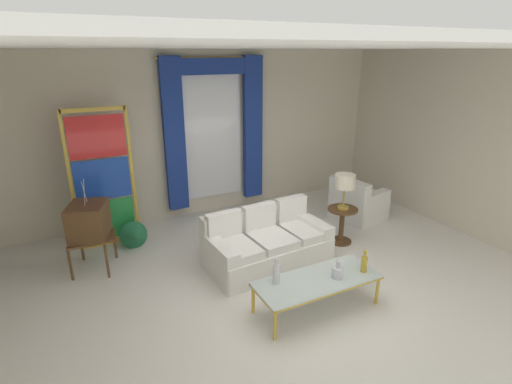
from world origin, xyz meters
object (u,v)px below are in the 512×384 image
(bottle_blue_decanter, at_px, (338,271))
(vintage_tv, at_px, (89,222))
(couch_white_long, at_px, (265,243))
(stained_glass_divider, at_px, (103,182))
(coffee_table, at_px, (317,281))
(round_side_table, at_px, (342,222))
(bottle_crystal_tall, at_px, (364,263))
(peacock_figurine, at_px, (135,237))
(table_lamp_brass, at_px, (345,183))
(bottle_amber_squat, at_px, (276,273))
(armchair_white, at_px, (357,204))

(bottle_blue_decanter, bearing_deg, vintage_tv, 138.00)
(couch_white_long, relative_size, stained_glass_divider, 0.83)
(couch_white_long, height_order, coffee_table, couch_white_long)
(vintage_tv, height_order, stained_glass_divider, stained_glass_divider)
(vintage_tv, distance_m, stained_glass_divider, 0.85)
(stained_glass_divider, bearing_deg, vintage_tv, -113.31)
(round_side_table, bearing_deg, bottle_crystal_tall, -119.18)
(peacock_figurine, height_order, round_side_table, round_side_table)
(bottle_crystal_tall, xyz_separation_m, table_lamp_brass, (0.78, 1.40, 0.50))
(bottle_blue_decanter, distance_m, peacock_figurine, 3.25)
(bottle_blue_decanter, height_order, stained_glass_divider, stained_glass_divider)
(bottle_crystal_tall, bearing_deg, table_lamp_brass, 60.82)
(bottle_amber_squat, bearing_deg, table_lamp_brass, 31.38)
(couch_white_long, xyz_separation_m, vintage_tv, (-2.28, 0.94, 0.42))
(couch_white_long, height_order, stained_glass_divider, stained_glass_divider)
(couch_white_long, relative_size, armchair_white, 1.88)
(couch_white_long, height_order, vintage_tv, vintage_tv)
(table_lamp_brass, bearing_deg, bottle_blue_decanter, -130.21)
(bottle_crystal_tall, height_order, table_lamp_brass, table_lamp_brass)
(bottle_crystal_tall, relative_size, bottle_amber_squat, 0.89)
(couch_white_long, xyz_separation_m, coffee_table, (0.03, -1.27, 0.07))
(bottle_amber_squat, distance_m, vintage_tv, 2.76)
(bottle_crystal_tall, bearing_deg, coffee_table, 169.26)
(coffee_table, distance_m, peacock_figurine, 3.05)
(vintage_tv, bearing_deg, stained_glass_divider, 66.69)
(coffee_table, height_order, vintage_tv, vintage_tv)
(couch_white_long, xyz_separation_m, armchair_white, (2.29, 0.67, -0.02))
(couch_white_long, xyz_separation_m, bottle_blue_decanter, (0.26, -1.35, 0.19))
(peacock_figurine, bearing_deg, bottle_crystal_tall, -49.35)
(coffee_table, relative_size, bottle_crystal_tall, 5.12)
(armchair_white, xyz_separation_m, stained_glass_divider, (-4.26, 0.99, 0.77))
(table_lamp_brass, bearing_deg, armchair_white, 36.92)
(couch_white_long, relative_size, table_lamp_brass, 3.19)
(bottle_blue_decanter, bearing_deg, bottle_amber_squat, 162.83)
(bottle_amber_squat, xyz_separation_m, round_side_table, (1.87, 1.14, -0.19))
(couch_white_long, distance_m, table_lamp_brass, 1.59)
(bottle_blue_decanter, bearing_deg, table_lamp_brass, 49.79)
(stained_glass_divider, height_order, round_side_table, stained_glass_divider)
(armchair_white, height_order, table_lamp_brass, table_lamp_brass)
(bottle_crystal_tall, height_order, armchair_white, armchair_white)
(couch_white_long, bearing_deg, coffee_table, -88.73)
(bottle_crystal_tall, bearing_deg, round_side_table, 60.82)
(vintage_tv, distance_m, round_side_table, 3.83)
(coffee_table, relative_size, bottle_blue_decanter, 6.33)
(couch_white_long, height_order, bottle_crystal_tall, couch_white_long)
(coffee_table, height_order, round_side_table, round_side_table)
(bottle_crystal_tall, bearing_deg, peacock_figurine, 130.65)
(bottle_blue_decanter, relative_size, stained_glass_divider, 0.11)
(round_side_table, bearing_deg, vintage_tv, 165.94)
(bottle_amber_squat, relative_size, stained_glass_divider, 0.15)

